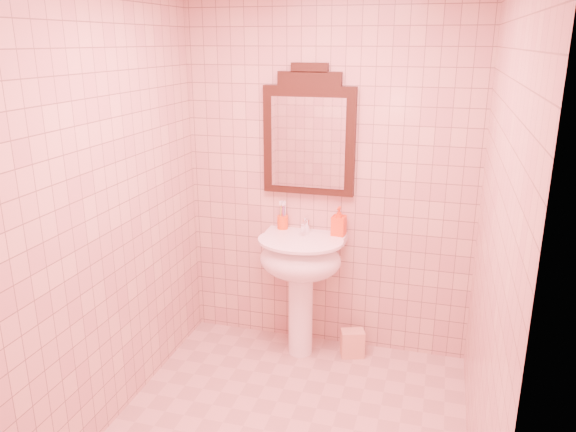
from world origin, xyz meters
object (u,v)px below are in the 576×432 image
(towel, at_px, (352,343))
(soap_dispenser, at_px, (339,221))
(pedestal_sink, at_px, (301,267))
(toothbrush_cup, at_px, (283,222))
(mirror, at_px, (309,135))

(towel, bearing_deg, soap_dispenser, 145.49)
(pedestal_sink, relative_size, soap_dispenser, 4.33)
(toothbrush_cup, distance_m, soap_dispenser, 0.41)
(soap_dispenser, bearing_deg, mirror, 173.25)
(mirror, xyz_separation_m, toothbrush_cup, (-0.18, -0.02, -0.62))
(pedestal_sink, xyz_separation_m, towel, (0.37, 0.06, -0.56))
(soap_dispenser, height_order, towel, soap_dispenser)
(towel, bearing_deg, pedestal_sink, -170.89)
(mirror, bearing_deg, soap_dispenser, -11.65)
(toothbrush_cup, bearing_deg, soap_dispenser, -3.37)
(mirror, bearing_deg, toothbrush_cup, -172.61)
(mirror, relative_size, toothbrush_cup, 4.91)
(towel, bearing_deg, toothbrush_cup, 167.65)
(pedestal_sink, distance_m, toothbrush_cup, 0.36)
(pedestal_sink, relative_size, toothbrush_cup, 4.86)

